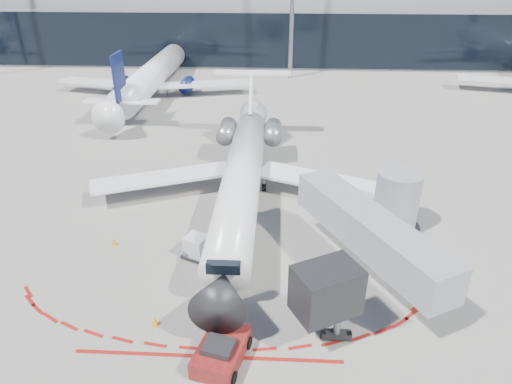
{
  "coord_description": "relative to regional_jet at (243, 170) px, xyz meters",
  "views": [
    {
      "loc": [
        3.37,
        -28.24,
        18.56
      ],
      "look_at": [
        1.77,
        2.21,
        2.47
      ],
      "focal_mm": 32.0,
      "sensor_mm": 36.0,
      "label": 1
    }
  ],
  "objects": [
    {
      "name": "safety_cone_left",
      "position": [
        -8.63,
        -7.45,
        -2.38
      ],
      "size": [
        0.39,
        0.39,
        0.55
      ],
      "primitive_type": "cone",
      "color": "orange",
      "rests_on": "ground"
    },
    {
      "name": "apron_centerline",
      "position": [
        -0.53,
        -3.67,
        -2.65
      ],
      "size": [
        0.25,
        40.0,
        0.01
      ],
      "primitive_type": "cube",
      "color": "silver",
      "rests_on": "ground"
    },
    {
      "name": "apron_stop_bar",
      "position": [
        -0.53,
        -17.17,
        -2.65
      ],
      "size": [
        14.0,
        0.25,
        0.01
      ],
      "primitive_type": "cube",
      "color": "maroon",
      "rests_on": "ground"
    },
    {
      "name": "jet_bridge",
      "position": [
        9.27,
        -8.69,
        0.35
      ],
      "size": [
        10.03,
        15.2,
        4.9
      ],
      "color": "#999DA2",
      "rests_on": "ground"
    },
    {
      "name": "bg_airliner_1",
      "position": [
        -15.59,
        31.63,
        2.7
      ],
      "size": [
        33.1,
        35.05,
        10.71
      ],
      "primitive_type": null,
      "color": "white",
      "rests_on": "ground"
    },
    {
      "name": "safety_cone_right",
      "position": [
        -3.81,
        -15.09,
        -2.38
      ],
      "size": [
        0.4,
        0.4,
        0.55
      ],
      "primitive_type": "cone",
      "color": "orange",
      "rests_on": "ground"
    },
    {
      "name": "ground",
      "position": [
        -0.53,
        -5.67,
        -2.66
      ],
      "size": [
        260.0,
        260.0,
        0.0
      ],
      "primitive_type": "plane",
      "color": "gray",
      "rests_on": "ground"
    },
    {
      "name": "uld_container",
      "position": [
        -2.54,
        -8.54,
        -1.85
      ],
      "size": [
        2.2,
        2.07,
        1.64
      ],
      "rotation": [
        0.0,
        0.0,
        -0.43
      ],
      "color": "black",
      "rests_on": "ground"
    },
    {
      "name": "pushback_tug",
      "position": [
        0.21,
        -17.35,
        -2.03
      ],
      "size": [
        3.02,
        5.56,
        1.42
      ],
      "rotation": [
        0.0,
        0.0,
        -0.26
      ],
      "color": "#5C0D16",
      "rests_on": "ground"
    },
    {
      "name": "regional_jet",
      "position": [
        0.0,
        0.0,
        0.0
      ],
      "size": [
        25.77,
        31.78,
        7.96
      ],
      "color": "white",
      "rests_on": "ground"
    },
    {
      "name": "terminal_building",
      "position": [
        -0.53,
        59.3,
        5.86
      ],
      "size": [
        150.0,
        24.15,
        24.0
      ],
      "color": "gray",
      "rests_on": "ground"
    }
  ]
}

